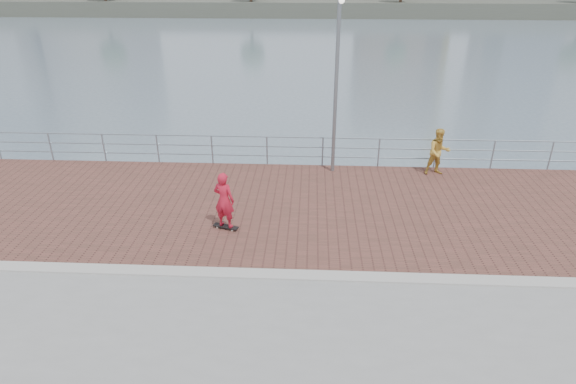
{
  "coord_description": "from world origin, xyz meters",
  "views": [
    {
      "loc": [
        0.58,
        -9.62,
        6.94
      ],
      "look_at": [
        0.0,
        2.0,
        1.3
      ],
      "focal_mm": 30.0,
      "sensor_mm": 36.0,
      "label": 1
    }
  ],
  "objects_px": {
    "skateboarder": "(224,200)",
    "bystander": "(439,152)",
    "street_lamp": "(339,40)",
    "guardrail": "(295,148)"
  },
  "relations": [
    {
      "from": "street_lamp",
      "to": "skateboarder",
      "type": "distance_m",
      "value": 6.23
    },
    {
      "from": "guardrail",
      "to": "street_lamp",
      "type": "relative_size",
      "value": 5.96
    },
    {
      "from": "street_lamp",
      "to": "bystander",
      "type": "relative_size",
      "value": 3.91
    },
    {
      "from": "skateboarder",
      "to": "guardrail",
      "type": "bearing_deg",
      "value": -92.28
    },
    {
      "from": "skateboarder",
      "to": "bystander",
      "type": "distance_m",
      "value": 8.06
    },
    {
      "from": "guardrail",
      "to": "street_lamp",
      "type": "xyz_separation_m",
      "value": [
        1.39,
        -0.98,
        3.96
      ]
    },
    {
      "from": "guardrail",
      "to": "bystander",
      "type": "relative_size",
      "value": 23.33
    },
    {
      "from": "street_lamp",
      "to": "guardrail",
      "type": "bearing_deg",
      "value": 144.84
    },
    {
      "from": "street_lamp",
      "to": "bystander",
      "type": "height_order",
      "value": "street_lamp"
    },
    {
      "from": "guardrail",
      "to": "skateboarder",
      "type": "xyz_separation_m",
      "value": [
        -1.78,
        -4.84,
        0.24
      ]
    }
  ]
}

